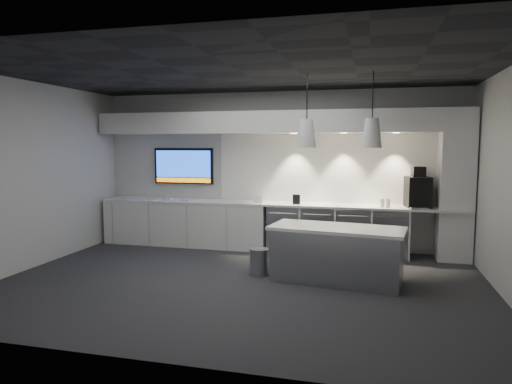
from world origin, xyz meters
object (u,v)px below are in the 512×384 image
(wall_tv, at_px, (184,166))
(island, at_px, (336,254))
(coffee_machine, at_px, (418,191))
(bin, at_px, (259,262))

(wall_tv, bearing_deg, island, -32.08)
(island, distance_m, coffee_machine, 2.32)
(bin, relative_size, coffee_machine, 0.57)
(wall_tv, relative_size, island, 0.62)
(wall_tv, xyz_separation_m, coffee_machine, (4.49, -0.25, -0.37))
(bin, bearing_deg, coffee_machine, 35.32)
(wall_tv, bearing_deg, bin, -43.65)
(island, xyz_separation_m, coffee_machine, (1.26, 1.78, 0.78))
(island, relative_size, coffee_machine, 2.83)
(wall_tv, bearing_deg, coffee_machine, -3.15)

